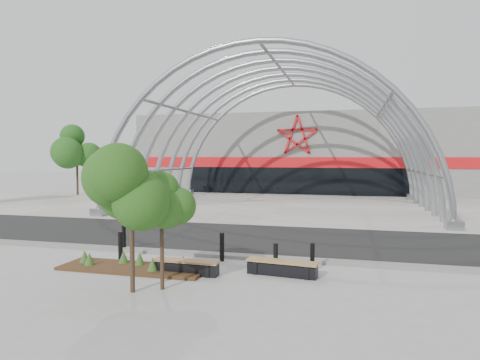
{
  "coord_description": "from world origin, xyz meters",
  "views": [
    {
      "loc": [
        4.94,
        -15.14,
        3.71
      ],
      "look_at": [
        0.0,
        4.0,
        2.6
      ],
      "focal_mm": 32.0,
      "sensor_mm": 36.0,
      "label": 1
    }
  ],
  "objects_px": {
    "street_tree_0": "(131,185)",
    "bollard_2": "(222,247)",
    "bench_0": "(186,267)",
    "bench_1": "(282,268)",
    "street_tree_1": "(161,205)"
  },
  "relations": [
    {
      "from": "bench_0",
      "to": "bollard_2",
      "type": "xyz_separation_m",
      "value": [
        0.6,
        1.88,
        0.29
      ]
    },
    {
      "from": "bench_0",
      "to": "bollard_2",
      "type": "distance_m",
      "value": 1.99
    },
    {
      "from": "bench_0",
      "to": "bench_1",
      "type": "relative_size",
      "value": 0.94
    },
    {
      "from": "bollard_2",
      "to": "bench_1",
      "type": "bearing_deg",
      "value": -28.54
    },
    {
      "from": "bench_0",
      "to": "bollard_2",
      "type": "bearing_deg",
      "value": 72.17
    },
    {
      "from": "street_tree_1",
      "to": "bench_0",
      "type": "distance_m",
      "value": 2.68
    },
    {
      "from": "street_tree_1",
      "to": "bollard_2",
      "type": "relative_size",
      "value": 3.26
    },
    {
      "from": "bollard_2",
      "to": "street_tree_1",
      "type": "bearing_deg",
      "value": -101.04
    },
    {
      "from": "bench_1",
      "to": "bollard_2",
      "type": "height_order",
      "value": "bollard_2"
    },
    {
      "from": "bench_1",
      "to": "street_tree_0",
      "type": "bearing_deg",
      "value": -144.58
    },
    {
      "from": "street_tree_0",
      "to": "bollard_2",
      "type": "bearing_deg",
      "value": 70.75
    },
    {
      "from": "street_tree_1",
      "to": "bench_1",
      "type": "distance_m",
      "value": 4.31
    },
    {
      "from": "street_tree_0",
      "to": "bench_0",
      "type": "xyz_separation_m",
      "value": [
        0.76,
        2.03,
        -2.71
      ]
    },
    {
      "from": "street_tree_0",
      "to": "bollard_2",
      "type": "relative_size",
      "value": 4.03
    },
    {
      "from": "street_tree_0",
      "to": "bollard_2",
      "type": "height_order",
      "value": "street_tree_0"
    }
  ]
}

